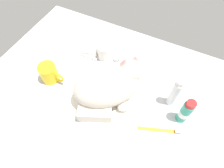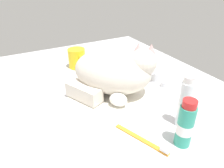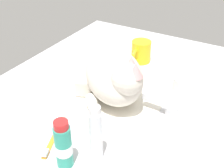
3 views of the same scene
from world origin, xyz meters
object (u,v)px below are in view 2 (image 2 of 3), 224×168
cat (115,71)px  toothpaste_bottle (185,103)px  toothbrush (144,140)px  soap_bar (128,60)px  coffee_mug (77,58)px  mouthwash_bottle (185,125)px  rinse_cup (139,62)px  faucet (153,76)px

cat → toothpaste_bottle: bearing=19.7°
toothbrush → soap_bar: bearing=153.1°
coffee_mug → mouthwash_bottle: mouthwash_bottle is taller
cat → soap_bar: (-18.51, 16.74, -6.23)cm
cat → toothpaste_bottle: 24.53cm
coffee_mug → mouthwash_bottle: bearing=7.0°
soap_bar → toothbrush: 47.38cm
coffee_mug → rinse_cup: bearing=55.4°
rinse_cup → toothpaste_bottle: size_ratio=0.47×
faucet → cat: size_ratio=0.42×
toothpaste_bottle → rinse_cup: bearing=164.5°
toothbrush → cat: bearing=168.8°
coffee_mug → cat: bearing=7.7°
cat → coffee_mug: cat is taller
faucet → rinse_cup: (-11.00, 0.92, 1.11)cm
cat → rinse_cup: 22.04cm
faucet → cat: bearing=-87.2°
soap_bar → mouthwash_bottle: mouthwash_bottle is taller
faucet → toothbrush: bearing=-41.5°
coffee_mug → toothbrush: bearing=-1.2°
toothbrush → faucet: bearing=138.5°
cat → mouthwash_bottle: (28.67, 3.14, -2.48)cm
mouthwash_bottle → faucet: bearing=154.8°
soap_bar → rinse_cup: bearing=10.1°
faucet → soap_bar: size_ratio=1.87×
soap_bar → mouthwash_bottle: 49.24cm
cat → soap_bar: size_ratio=4.41×
faucet → coffee_mug: coffee_mug is taller
toothpaste_bottle → toothbrush: toothpaste_bottle is taller
cat → coffee_mug: (-26.73, -3.63, -4.33)cm
rinse_cup → mouthwash_bottle: 43.20cm
cat → toothbrush: (23.71, -4.71, -7.92)cm
faucet → toothbrush: faucet is taller
faucet → soap_bar: (-17.67, -0.27, -0.20)cm
soap_bar → toothbrush: bearing=-26.9°
faucet → rinse_cup: size_ratio=1.82×
toothpaste_bottle → toothbrush: size_ratio=0.98×
toothpaste_bottle → cat: bearing=-160.3°
toothpaste_bottle → toothbrush: (0.65, -12.95, -6.50)cm
soap_bar → mouthwash_bottle: bearing=-16.1°
rinse_cup → cat: bearing=-56.6°
faucet → rinse_cup: 11.09cm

